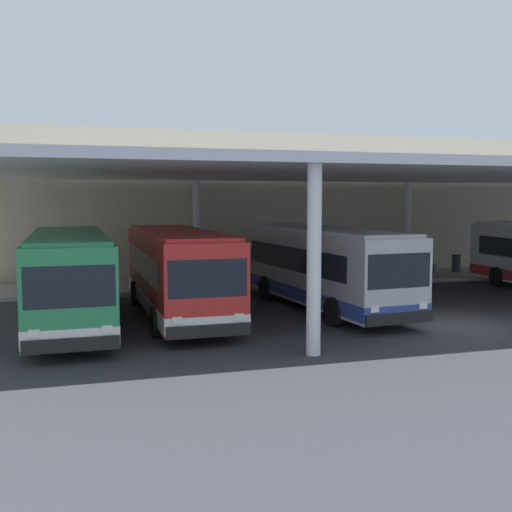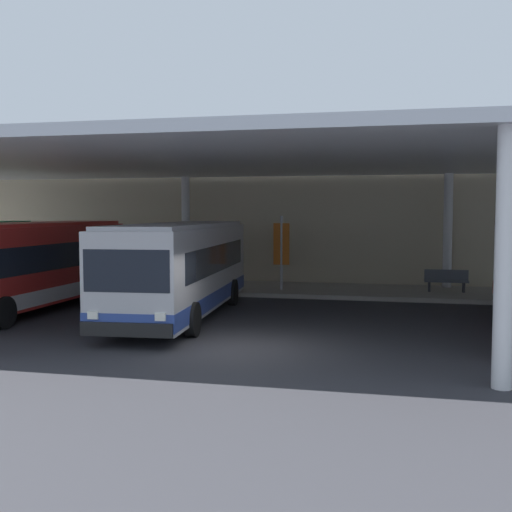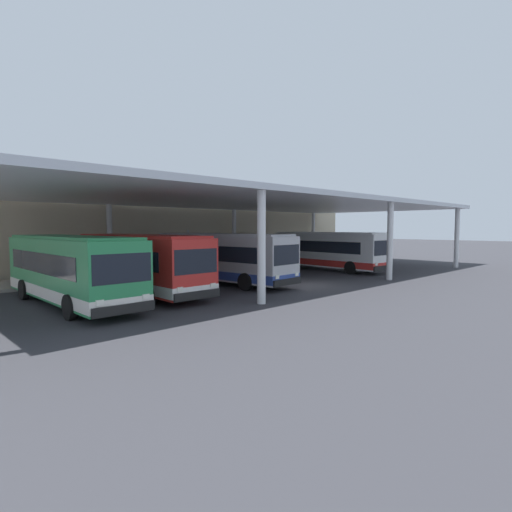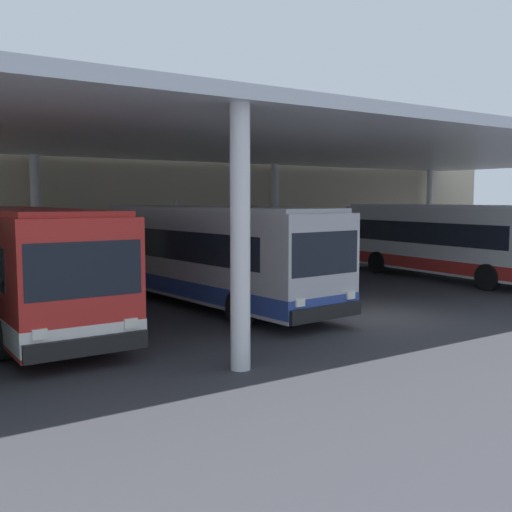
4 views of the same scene
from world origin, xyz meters
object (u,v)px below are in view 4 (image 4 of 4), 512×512
Objects in this scene: bus_second_bay at (23,265)px; bus_far_bay at (445,240)px; bench_waiting at (292,253)px; banner_sign at (177,232)px; trash_bin at (326,250)px; bus_middle_bay at (210,254)px.

bus_second_bay is 0.99× the size of bus_far_bay.
banner_sign reaches higher than bench_waiting.
bus_far_bay is at bearing -89.77° from trash_bin.
trash_bin is at bearing 90.23° from bus_far_bay.
bus_far_bay is 5.93× the size of bench_waiting.
bus_second_bay is at bearing -139.31° from banner_sign.
bus_second_bay reaches higher than bench_waiting.
bench_waiting is (9.10, 7.62, -0.99)m from bus_middle_bay.
banner_sign reaches higher than bus_second_bay.
banner_sign is at bearing 72.22° from bus_middle_bay.
bus_second_bay reaches higher than trash_bin.
trash_bin is (17.27, 7.84, -0.98)m from bus_second_bay.
bus_second_bay and bus_far_bay have the same top height.
banner_sign reaches higher than trash_bin.
bus_middle_bay reaches higher than trash_bin.
trash_bin is (-0.03, 7.74, -0.98)m from bus_far_bay.
bus_far_bay reaches higher than trash_bin.
banner_sign is (-6.94, -0.88, 1.32)m from bench_waiting.
bus_middle_bay is 11.56m from bus_far_bay.
bus_second_bay and bus_middle_bay have the same top height.
bus_second_bay is 3.29× the size of banner_sign.
bus_second_bay is at bearing -179.49° from bus_middle_bay.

